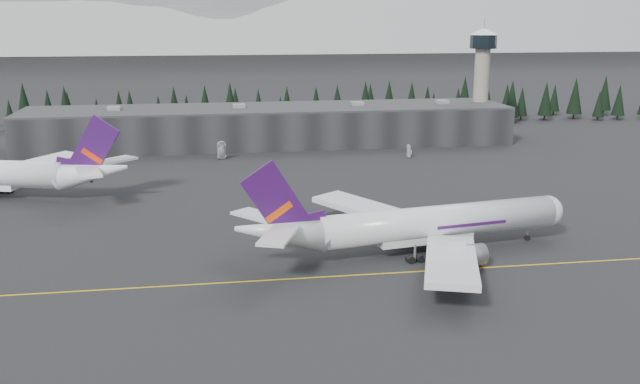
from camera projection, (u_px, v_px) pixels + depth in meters
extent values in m
plane|color=black|center=(339.00, 272.00, 119.92)|extent=(1400.00, 1400.00, 0.00)
cube|color=gold|center=(341.00, 276.00, 118.00)|extent=(400.00, 0.40, 0.02)
cube|color=black|center=(269.00, 126.00, 238.24)|extent=(160.00, 30.00, 12.00)
cube|color=#333335|center=(269.00, 108.00, 236.73)|extent=(160.00, 30.00, 0.60)
cylinder|color=gray|center=(481.00, 92.00, 250.45)|extent=(5.20, 5.20, 32.00)
cylinder|color=black|center=(483.00, 42.00, 246.31)|extent=(9.20, 9.20, 4.50)
cone|color=silver|center=(484.00, 32.00, 245.49)|extent=(10.00, 10.00, 2.00)
cube|color=black|center=(260.00, 108.00, 273.33)|extent=(360.00, 20.00, 15.00)
cylinder|color=silver|center=(440.00, 222.00, 129.67)|extent=(46.35, 13.27, 6.00)
sphere|color=silver|center=(547.00, 211.00, 136.74)|extent=(6.00, 6.00, 6.00)
cone|color=silver|center=(281.00, 232.00, 120.23)|extent=(17.53, 8.60, 8.68)
cube|color=silver|center=(376.00, 211.00, 142.47)|extent=(23.30, 27.14, 2.56)
cylinder|color=#96999E|center=(415.00, 224.00, 139.66)|extent=(7.02, 4.79, 3.80)
cube|color=silver|center=(451.00, 260.00, 113.94)|extent=(16.60, 29.09, 2.56)
cylinder|color=#96999E|center=(466.00, 256.00, 121.26)|extent=(7.02, 4.79, 3.80)
cube|color=#34104B|center=(278.00, 203.00, 118.85)|extent=(12.58, 2.52, 14.89)
cube|color=#DA480C|center=(279.00, 212.00, 119.27)|extent=(4.90, 1.33, 3.67)
cube|color=silver|center=(261.00, 216.00, 124.80)|extent=(10.43, 11.36, 0.50)
cube|color=silver|center=(279.00, 236.00, 113.76)|extent=(8.11, 11.88, 0.50)
cylinder|color=black|center=(528.00, 233.00, 136.47)|extent=(0.50, 0.50, 3.00)
cylinder|color=black|center=(394.00, 239.00, 132.62)|extent=(0.50, 0.50, 3.00)
cylinder|color=black|center=(415.00, 254.00, 124.34)|extent=(0.50, 0.50, 3.00)
cone|color=white|center=(92.00, 172.00, 164.33)|extent=(19.03, 11.23, 9.28)
cube|color=white|center=(26.00, 166.00, 184.03)|extent=(27.07, 27.36, 2.74)
cube|color=#32104A|center=(93.00, 149.00, 162.96)|extent=(13.13, 4.34, 15.92)
cube|color=red|center=(93.00, 156.00, 163.37)|extent=(5.17, 2.05, 3.92)
cube|color=white|center=(89.00, 172.00, 157.54)|extent=(7.43, 12.56, 0.53)
cube|color=white|center=(112.00, 161.00, 169.89)|extent=(11.83, 11.59, 0.53)
cylinder|color=black|center=(6.00, 186.00, 173.20)|extent=(0.53, 0.53, 3.21)
imported|color=silver|center=(222.00, 157.00, 214.26)|extent=(3.96, 6.04, 1.54)
imported|color=silver|center=(409.00, 155.00, 217.02)|extent=(4.23, 2.19, 1.38)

